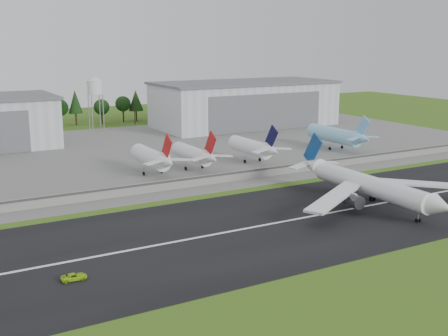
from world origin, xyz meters
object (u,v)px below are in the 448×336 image
ground_vehicle (74,277)px  parked_jet_red_b (196,154)px  parked_jet_skyblue (339,135)px  parked_jet_red_a (154,158)px  main_airliner (371,190)px  parked_jet_navy (254,147)px

ground_vehicle → parked_jet_red_b: size_ratio=0.17×
parked_jet_skyblue → parked_jet_red_a: bearing=-176.8°
main_airliner → parked_jet_navy: bearing=-90.8°
ground_vehicle → parked_jet_skyblue: size_ratio=0.14×
parked_jet_red_b → parked_jet_navy: parked_jet_navy is taller
parked_jet_red_b → ground_vehicle: bearing=-130.5°
ground_vehicle → main_airliner: bearing=-81.8°
main_airliner → ground_vehicle: main_airliner is taller
ground_vehicle → parked_jet_navy: parked_jet_navy is taller
ground_vehicle → parked_jet_skyblue: 161.07m
ground_vehicle → parked_jet_red_b: (65.64, 76.80, 5.26)m
main_airliner → parked_jet_navy: main_airliner is taller
parked_jet_navy → parked_jet_skyblue: 47.38m
parked_jet_red_b → parked_jet_navy: (25.83, 0.04, 0.25)m
parked_jet_navy → main_airliner: bearing=-92.2°
main_airliner → parked_jet_navy: size_ratio=1.89×
parked_jet_red_a → parked_jet_navy: (42.48, -0.01, -0.08)m
parked_jet_red_a → parked_jet_navy: 42.48m
main_airliner → ground_vehicle: bearing=7.7°
parked_jet_red_b → main_airliner: bearing=-70.8°
parked_jet_red_a → parked_jet_navy: parked_jet_red_a is taller
main_airliner → parked_jet_skyblue: size_ratio=1.59×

